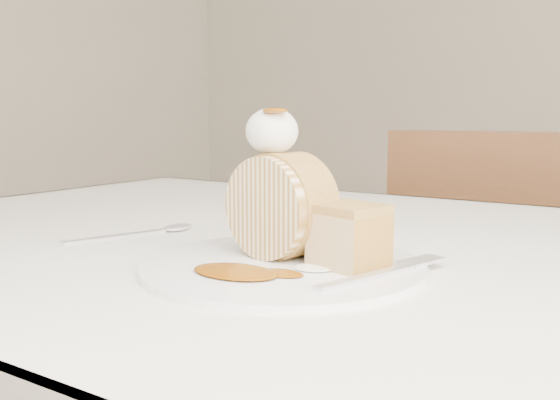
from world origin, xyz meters
The scene contains 10 objects.
table centered at (0.00, 0.20, 0.66)m, with size 1.40×0.90×0.75m.
chair_far centered at (0.00, 0.95, 0.49)m, with size 0.45×0.45×0.87m.
plate centered at (0.03, 0.05, 0.75)m, with size 0.28×0.28×0.01m, color white.
roulade_slice centered at (0.01, 0.07, 0.81)m, with size 0.11×0.11×0.06m, color beige.
cake_chunk centered at (0.09, 0.07, 0.78)m, with size 0.06×0.06×0.05m, color #B08742.
whipped_cream centered at (0.00, 0.08, 0.89)m, with size 0.05×0.05×0.05m, color white.
caramel_drizzle centered at (0.01, 0.06, 0.91)m, with size 0.03×0.02×0.01m, color #7C3D05.
caramel_pool centered at (0.02, -0.01, 0.76)m, with size 0.09×0.06×0.00m, color #7C3D05, non-canonical shape.
fork centered at (0.13, 0.04, 0.76)m, with size 0.02×0.17×0.00m, color silver.
spoon centered at (-0.23, 0.07, 0.75)m, with size 0.02×0.16×0.00m, color silver.
Camera 1 is at (0.36, -0.46, 0.91)m, focal length 40.00 mm.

